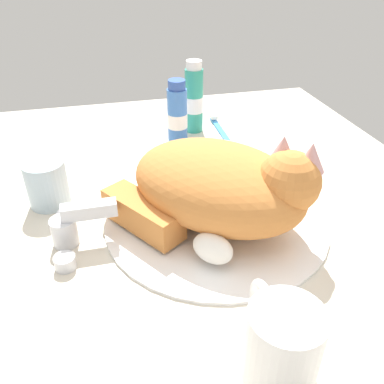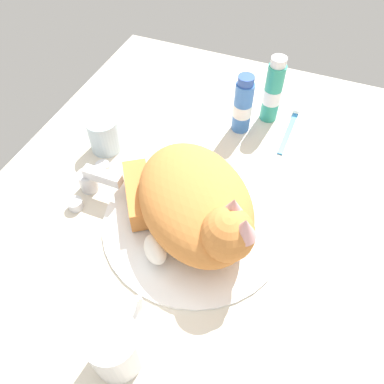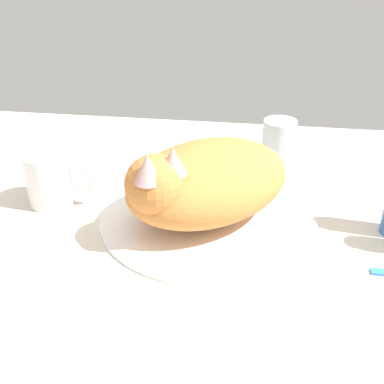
{
  "view_description": "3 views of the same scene",
  "coord_description": "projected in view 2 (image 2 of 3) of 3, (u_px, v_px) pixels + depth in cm",
  "views": [
    {
      "loc": [
        -46.75,
        15.16,
        36.62
      ],
      "look_at": [
        0.39,
        3.64,
        5.54
      ],
      "focal_mm": 37.67,
      "sensor_mm": 36.0,
      "label": 1
    },
    {
      "loc": [
        -36.62,
        -14.16,
        57.03
      ],
      "look_at": [
        2.59,
        1.57,
        5.08
      ],
      "focal_mm": 35.55,
      "sensor_mm": 36.0,
      "label": 2
    },
    {
      "loc": [
        6.52,
        -63.72,
        40.48
      ],
      "look_at": [
        -2.45,
        -0.08,
        4.53
      ],
      "focal_mm": 45.64,
      "sensor_mm": 36.0,
      "label": 3
    }
  ],
  "objects": [
    {
      "name": "coffee_mug",
      "position": [
        116.0,
        345.0,
        0.51
      ],
      "size": [
        11.34,
        7.2,
        8.7
      ],
      "color": "white",
      "rests_on": "ground_plane"
    },
    {
      "name": "toothbrush",
      "position": [
        290.0,
        127.0,
        0.85
      ],
      "size": [
        15.85,
        1.7,
        1.6
      ],
      "color": "#388CD8",
      "rests_on": "ground_plane"
    },
    {
      "name": "toothpaste_bottle",
      "position": [
        244.0,
        106.0,
        0.8
      ],
      "size": [
        4.04,
        4.04,
        13.36
      ],
      "color": "#3870C6",
      "rests_on": "ground_plane"
    },
    {
      "name": "sink_basin",
      "position": [
        195.0,
        221.0,
        0.69
      ],
      "size": [
        33.24,
        33.24,
        1.0
      ],
      "primitive_type": "cylinder",
      "color": "white",
      "rests_on": "ground_plane"
    },
    {
      "name": "mouthwash_bottle",
      "position": [
        273.0,
        92.0,
        0.82
      ],
      "size": [
        3.93,
        3.93,
        15.23
      ],
      "color": "teal",
      "rests_on": "ground_plane"
    },
    {
      "name": "rinse_cup",
      "position": [
        104.0,
        135.0,
        0.78
      ],
      "size": [
        6.4,
        6.4,
        7.39
      ],
      "color": "silver",
      "rests_on": "ground_plane"
    },
    {
      "name": "ground_plane",
      "position": [
        195.0,
        227.0,
        0.7
      ],
      "size": [
        110.0,
        82.5,
        3.0
      ],
      "primitive_type": "cube",
      "color": "beige"
    },
    {
      "name": "cat",
      "position": [
        196.0,
        204.0,
        0.63
      ],
      "size": [
        31.68,
        32.02,
        14.02
      ],
      "color": "#D17F3D",
      "rests_on": "sink_basin"
    },
    {
      "name": "faucet",
      "position": [
        92.0,
        181.0,
        0.72
      ],
      "size": [
        12.87,
        9.28,
        6.07
      ],
      "color": "silver",
      "rests_on": "ground_plane"
    }
  ]
}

